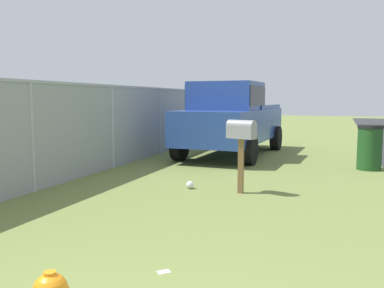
% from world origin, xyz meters
% --- Properties ---
extents(mailbox, '(0.35, 0.54, 1.27)m').
position_xyz_m(mailbox, '(5.65, 0.67, 1.02)').
color(mailbox, brown).
rests_on(mailbox, ground).
extents(pickup_truck, '(5.10, 2.37, 2.09)m').
position_xyz_m(pickup_truck, '(10.23, 2.03, 1.10)').
color(pickup_truck, '#284793').
rests_on(pickup_truck, ground).
extents(trash_bin, '(0.57, 0.57, 1.04)m').
position_xyz_m(trash_bin, '(8.97, -1.59, 0.52)').
color(trash_bin, '#1E4C1E').
rests_on(trash_bin, ground).
extents(fence_section, '(16.24, 0.07, 1.96)m').
position_xyz_m(fence_section, '(7.19, 4.11, 1.05)').
color(fence_section, '#9EA3A8').
rests_on(fence_section, ground).
extents(litter_wrapper_midfield_b, '(0.15, 0.14, 0.01)m').
position_xyz_m(litter_wrapper_midfield_b, '(2.18, 0.61, 0.00)').
color(litter_wrapper_midfield_b, silver).
rests_on(litter_wrapper_midfield_b, ground).
extents(litter_bag_midfield_a, '(0.14, 0.14, 0.14)m').
position_xyz_m(litter_bag_midfield_a, '(5.67, 1.62, 0.07)').
color(litter_bag_midfield_a, silver).
rests_on(litter_bag_midfield_a, ground).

